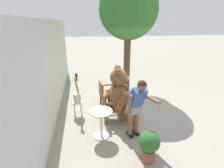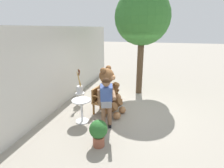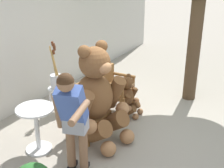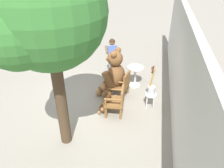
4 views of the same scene
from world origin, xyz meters
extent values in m
plane|color=gray|center=(0.00, 0.00, 0.00)|extent=(60.00, 60.00, 0.00)
cube|color=beige|center=(0.00, 2.40, 1.40)|extent=(10.00, 0.16, 2.80)
cube|color=brown|center=(-0.48, 0.69, 0.41)|extent=(0.65, 0.61, 0.07)
cylinder|color=brown|center=(-0.74, 0.53, 0.18)|extent=(0.07, 0.07, 0.37)
cylinder|color=brown|center=(-0.29, 0.45, 0.18)|extent=(0.07, 0.07, 0.37)
cylinder|color=brown|center=(-0.66, 0.94, 0.18)|extent=(0.07, 0.07, 0.37)
cylinder|color=brown|center=(-0.21, 0.86, 0.18)|extent=(0.07, 0.07, 0.37)
cube|color=brown|center=(-0.43, 0.92, 0.65)|extent=(0.52, 0.15, 0.42)
cylinder|color=brown|center=(-0.72, 0.74, 0.66)|extent=(0.14, 0.48, 0.06)
cylinder|color=brown|center=(-0.76, 0.53, 0.55)|extent=(0.05, 0.05, 0.22)
cylinder|color=brown|center=(-0.23, 0.65, 0.66)|extent=(0.14, 0.48, 0.06)
cylinder|color=brown|center=(-0.27, 0.44, 0.55)|extent=(0.05, 0.05, 0.22)
cube|color=brown|center=(0.48, 0.69, 0.41)|extent=(0.60, 0.56, 0.07)
cylinder|color=brown|center=(0.26, 0.47, 0.18)|extent=(0.07, 0.07, 0.37)
cylinder|color=brown|center=(0.72, 0.50, 0.18)|extent=(0.07, 0.07, 0.37)
cylinder|color=brown|center=(0.23, 0.88, 0.18)|extent=(0.07, 0.07, 0.37)
cylinder|color=brown|center=(0.69, 0.92, 0.18)|extent=(0.07, 0.07, 0.37)
cube|color=brown|center=(0.46, 0.92, 0.65)|extent=(0.52, 0.10, 0.42)
cylinder|color=brown|center=(0.23, 0.67, 0.66)|extent=(0.10, 0.48, 0.06)
cylinder|color=brown|center=(0.24, 0.46, 0.55)|extent=(0.05, 0.05, 0.22)
cylinder|color=brown|center=(0.73, 0.71, 0.66)|extent=(0.10, 0.48, 0.06)
cylinder|color=brown|center=(0.74, 0.51, 0.55)|extent=(0.05, 0.05, 0.22)
ellipsoid|color=brown|center=(-0.48, 0.57, 0.73)|extent=(0.74, 0.66, 0.75)
sphere|color=brown|center=(-0.48, 0.54, 1.31)|extent=(0.48, 0.48, 0.48)
ellipsoid|color=#A47148|center=(-0.52, 0.34, 1.27)|extent=(0.25, 0.21, 0.18)
sphere|color=black|center=(-0.52, 0.34, 1.28)|extent=(0.07, 0.07, 0.07)
sphere|color=brown|center=(-0.65, 0.59, 1.51)|extent=(0.19, 0.19, 0.19)
sphere|color=brown|center=(-0.30, 0.53, 1.51)|extent=(0.19, 0.19, 0.19)
cylinder|color=brown|center=(-0.84, 0.51, 0.73)|extent=(0.29, 0.45, 0.57)
sphere|color=#A47148|center=(-0.89, 0.37, 0.48)|extent=(0.22, 0.22, 0.22)
cylinder|color=brown|center=(-0.15, 0.39, 0.73)|extent=(0.29, 0.45, 0.57)
sphere|color=#A47148|center=(-0.16, 0.24, 0.48)|extent=(0.22, 0.22, 0.22)
cylinder|color=brown|center=(-0.72, 0.34, 0.32)|extent=(0.36, 0.51, 0.44)
sphere|color=#A47148|center=(-0.79, 0.12, 0.12)|extent=(0.24, 0.24, 0.24)
cylinder|color=brown|center=(-0.33, 0.27, 0.32)|extent=(0.36, 0.51, 0.44)
sphere|color=#A47148|center=(-0.35, 0.04, 0.12)|extent=(0.24, 0.24, 0.24)
ellipsoid|color=brown|center=(0.48, 0.51, 0.35)|extent=(0.34, 0.29, 0.37)
sphere|color=brown|center=(0.48, 0.50, 0.64)|extent=(0.23, 0.23, 0.23)
ellipsoid|color=#8C603D|center=(0.49, 0.40, 0.62)|extent=(0.12, 0.09, 0.09)
sphere|color=black|center=(0.49, 0.40, 0.62)|extent=(0.03, 0.03, 0.03)
sphere|color=brown|center=(0.39, 0.50, 0.73)|extent=(0.09, 0.09, 0.09)
sphere|color=brown|center=(0.56, 0.52, 0.73)|extent=(0.09, 0.09, 0.09)
cylinder|color=brown|center=(0.31, 0.44, 0.35)|extent=(0.12, 0.21, 0.28)
sphere|color=#8C603D|center=(0.31, 0.37, 0.23)|extent=(0.11, 0.11, 0.11)
cylinder|color=brown|center=(0.65, 0.47, 0.35)|extent=(0.12, 0.21, 0.28)
sphere|color=#8C603D|center=(0.67, 0.40, 0.23)|extent=(0.11, 0.11, 0.11)
cylinder|color=brown|center=(0.39, 0.37, 0.16)|extent=(0.15, 0.24, 0.21)
sphere|color=#8C603D|center=(0.39, 0.26, 0.06)|extent=(0.12, 0.12, 0.12)
cylinder|color=brown|center=(0.58, 0.39, 0.16)|extent=(0.15, 0.24, 0.21)
sphere|color=#8C603D|center=(0.60, 0.28, 0.06)|extent=(0.12, 0.12, 0.12)
cube|color=black|center=(-1.30, 0.41, 0.03)|extent=(0.26, 0.16, 0.06)
cylinder|color=brown|center=(-1.30, 0.41, 0.47)|extent=(0.12, 0.12, 0.82)
cube|color=black|center=(-1.24, 0.23, 0.03)|extent=(0.26, 0.16, 0.06)
cylinder|color=brown|center=(-1.24, 0.23, 0.47)|extent=(0.12, 0.12, 0.82)
cube|color=gray|center=(-1.27, 0.32, 0.75)|extent=(0.30, 0.35, 0.24)
cube|color=#385199|center=(-1.37, 0.29, 1.07)|extent=(0.47, 0.43, 0.58)
sphere|color=brown|center=(-1.52, 0.24, 1.42)|extent=(0.21, 0.21, 0.21)
sphere|color=#382314|center=(-1.52, 0.24, 1.44)|extent=(0.21, 0.21, 0.21)
cylinder|color=brown|center=(-1.55, 0.03, 1.12)|extent=(0.56, 0.25, 0.10)
cylinder|color=brown|center=(-1.43, 0.47, 0.95)|extent=(0.20, 0.14, 0.51)
cylinder|color=silver|center=(-0.04, 1.70, 0.45)|extent=(0.34, 0.34, 0.03)
cylinder|color=silver|center=(0.06, 1.80, 0.22)|extent=(0.04, 0.04, 0.43)
cylinder|color=silver|center=(-0.14, 1.80, 0.22)|extent=(0.04, 0.04, 0.43)
cylinder|color=silver|center=(0.06, 1.60, 0.22)|extent=(0.04, 0.04, 0.43)
cylinder|color=silver|center=(-0.14, 1.60, 0.22)|extent=(0.04, 0.04, 0.43)
cylinder|color=silver|center=(-0.04, 1.70, 0.59)|extent=(0.22, 0.22, 0.26)
cylinder|color=tan|center=(-0.08, 1.69, 0.91)|extent=(0.05, 0.14, 0.74)
cylinder|color=#592D19|center=(-0.08, 1.69, 1.32)|extent=(0.05, 0.06, 0.09)
cylinder|color=tan|center=(-0.05, 1.69, 0.87)|extent=(0.11, 0.07, 0.65)
cylinder|color=#592D19|center=(-0.05, 1.69, 1.24)|extent=(0.05, 0.05, 0.09)
cylinder|color=tan|center=(-0.08, 1.66, 0.90)|extent=(0.13, 0.13, 0.71)
cylinder|color=#592D19|center=(-0.08, 1.66, 1.29)|extent=(0.06, 0.05, 0.09)
cylinder|color=tan|center=(-0.09, 1.67, 0.84)|extent=(0.06, 0.08, 0.60)
cylinder|color=#592D19|center=(-0.09, 1.67, 1.18)|extent=(0.05, 0.05, 0.09)
cylinder|color=silver|center=(-1.20, 1.12, 0.70)|extent=(0.56, 0.56, 0.03)
cylinder|color=silver|center=(-1.20, 1.12, 0.34)|extent=(0.07, 0.07, 0.69)
cylinder|color=silver|center=(-1.20, 1.12, 0.01)|extent=(0.40, 0.40, 0.03)
cylinder|color=#473523|center=(1.76, -0.27, 1.27)|extent=(0.26, 0.26, 2.54)
sphere|color=#33702D|center=(1.76, -0.27, 3.14)|extent=(2.17, 2.17, 2.17)
sphere|color=#33702D|center=(2.30, -0.60, 2.92)|extent=(1.30, 1.30, 1.30)
cylinder|color=brown|center=(-2.17, 0.25, 0.13)|extent=(0.28, 0.28, 0.26)
sphere|color=#286028|center=(-2.17, 0.25, 0.46)|extent=(0.44, 0.44, 0.44)
camera|label=1|loc=(-4.90, 1.48, 2.73)|focal=28.00mm
camera|label=2|loc=(-5.57, -0.98, 2.75)|focal=28.00mm
camera|label=3|loc=(-4.07, -1.91, 2.83)|focal=50.00mm
camera|label=4|loc=(5.42, 1.62, 4.04)|focal=35.00mm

